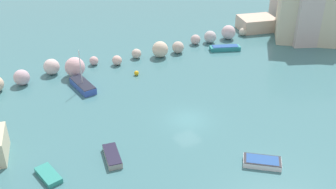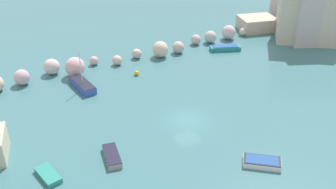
% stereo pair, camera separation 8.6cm
% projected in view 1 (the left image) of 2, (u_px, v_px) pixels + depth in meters
% --- Properties ---
extents(cove_water, '(160.00, 160.00, 0.00)m').
position_uv_depth(cove_water, '(188.00, 120.00, 41.69)').
color(cove_water, '#3F737A').
rests_on(cove_water, ground).
extents(cliff_headland_right, '(21.30, 18.29, 10.91)m').
position_uv_depth(cliff_headland_right, '(317.00, 9.00, 62.88)').
color(cliff_headland_right, beige).
rests_on(cliff_headland_right, ground).
extents(rock_breakwater, '(41.55, 4.43, 2.56)m').
position_uv_depth(rock_breakwater, '(123.00, 56.00, 53.87)').
color(rock_breakwater, '#C7A8B9').
rests_on(rock_breakwater, ground).
extents(channel_buoy, '(0.63, 0.63, 0.63)m').
position_uv_depth(channel_buoy, '(136.00, 73.00, 50.80)').
color(channel_buoy, gold).
rests_on(channel_buoy, cove_water).
extents(moored_boat_0, '(2.00, 4.70, 5.04)m').
position_uv_depth(moored_boat_0, '(83.00, 85.00, 47.56)').
color(moored_boat_0, '#3551AE').
rests_on(moored_boat_0, cove_water).
extents(moored_boat_1, '(1.82, 3.08, 0.47)m').
position_uv_depth(moored_boat_1, '(48.00, 175.00, 33.63)').
color(moored_boat_1, teal).
rests_on(moored_boat_1, cove_water).
extents(moored_boat_2, '(1.87, 3.52, 0.61)m').
position_uv_depth(moored_boat_2, '(112.00, 156.00, 35.81)').
color(moored_boat_2, gray).
rests_on(moored_boat_2, cove_water).
extents(moored_boat_4, '(3.59, 3.37, 0.58)m').
position_uv_depth(moored_boat_4, '(262.00, 162.00, 35.09)').
color(moored_boat_4, white).
rests_on(moored_boat_4, cove_water).
extents(moored_boat_5, '(4.63, 2.94, 0.70)m').
position_uv_depth(moored_boat_5, '(225.00, 48.00, 58.06)').
color(moored_boat_5, teal).
rests_on(moored_boat_5, cove_water).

